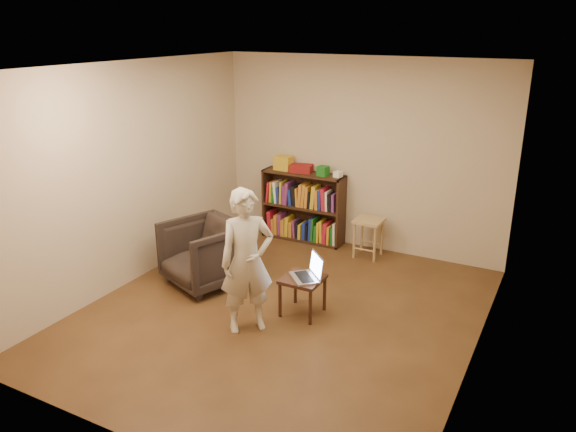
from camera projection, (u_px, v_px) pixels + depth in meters
The scene contains 15 objects.
floor at pixel (281, 313), 6.10m from camera, with size 4.50×4.50×0.00m, color #422815.
ceiling at pixel (280, 67), 5.25m from camera, with size 4.50×4.50×0.00m, color silver.
wall_back at pixel (360, 155), 7.56m from camera, with size 4.00×4.00×0.00m, color #C6B595.
wall_left at pixel (131, 175), 6.56m from camera, with size 4.50×4.50×0.00m, color #C6B595.
wall_right at pixel (486, 232), 4.79m from camera, with size 4.50×4.50×0.00m, color #C6B595.
bookshelf at pixel (304, 210), 8.05m from camera, with size 1.20×0.30×1.00m.
box_yellow at pixel (283, 163), 7.98m from camera, with size 0.24×0.18×0.20m, color gold.
red_cloth at pixel (301, 168), 7.88m from camera, with size 0.31×0.22×0.10m, color maroon.
box_green at pixel (323, 171), 7.68m from camera, with size 0.13×0.13×0.13m, color #1B671C.
box_white at pixel (338, 174), 7.62m from camera, with size 0.10×0.10×0.08m, color white.
stool at pixel (369, 227), 7.45m from camera, with size 0.36×0.36×0.53m.
armchair at pixel (204, 253), 6.68m from camera, with size 0.83×0.86×0.78m, color black.
side_table at pixel (303, 284), 5.99m from camera, with size 0.41×0.41×0.42m.
laptop at pixel (309, 273), 5.94m from camera, with size 0.44×0.44×0.26m.
person at pixel (247, 261), 5.56m from camera, with size 0.54×0.36×1.49m, color beige.
Camera 1 is at (2.60, -4.76, 2.99)m, focal length 35.00 mm.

